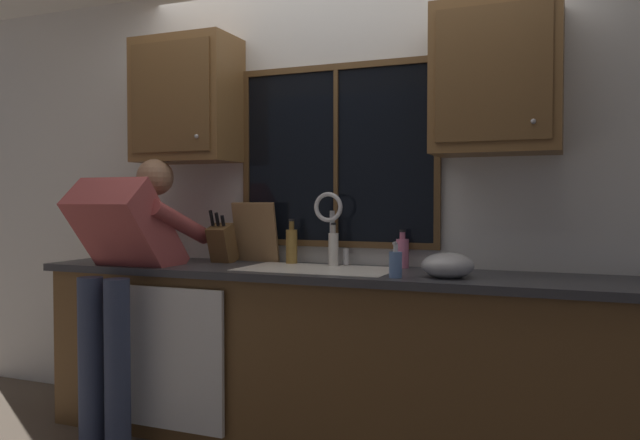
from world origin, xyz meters
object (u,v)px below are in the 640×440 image
(cutting_board, at_px, (255,232))
(mixing_bowl, at_px, (448,266))
(bottle_tall_clear, at_px, (402,252))
(person_standing, at_px, (125,262))
(soap_dispenser, at_px, (396,264))
(bottle_green_glass, at_px, (333,248))
(bottle_amber_small, at_px, (292,245))
(knife_block, at_px, (222,244))

(cutting_board, distance_m, mixing_bowl, 1.21)
(cutting_board, bearing_deg, bottle_tall_clear, 0.60)
(person_standing, distance_m, cutting_board, 0.74)
(person_standing, distance_m, soap_dispenser, 1.47)
(bottle_green_glass, bearing_deg, soap_dispenser, -39.18)
(cutting_board, height_order, mixing_bowl, cutting_board)
(soap_dispenser, bearing_deg, bottle_amber_small, 150.47)
(mixing_bowl, bearing_deg, soap_dispenser, -154.26)
(bottle_tall_clear, bearing_deg, bottle_green_glass, -170.75)
(person_standing, xyz_separation_m, knife_block, (0.36, 0.40, 0.08))
(mixing_bowl, height_order, bottle_tall_clear, bottle_tall_clear)
(cutting_board, relative_size, bottle_tall_clear, 1.74)
(cutting_board, relative_size, mixing_bowl, 1.44)
(soap_dispenser, bearing_deg, cutting_board, 156.44)
(knife_block, relative_size, soap_dispenser, 1.92)
(person_standing, relative_size, bottle_amber_small, 6.02)
(bottle_green_glass, xyz_separation_m, bottle_tall_clear, (0.37, 0.06, -0.01))
(bottle_tall_clear, xyz_separation_m, bottle_amber_small, (-0.63, -0.02, 0.02))
(soap_dispenser, xyz_separation_m, bottle_tall_clear, (-0.08, 0.42, 0.02))
(bottle_green_glass, height_order, bottle_tall_clear, bottle_green_glass)
(person_standing, distance_m, knife_block, 0.55)
(bottle_amber_small, bearing_deg, soap_dispenser, -29.53)
(bottle_green_glass, bearing_deg, cutting_board, 174.23)
(mixing_bowl, bearing_deg, bottle_tall_clear, 133.24)
(bottle_amber_small, bearing_deg, bottle_tall_clear, 1.67)
(person_standing, height_order, bottle_green_glass, person_standing)
(person_standing, bearing_deg, knife_block, 48.29)
(cutting_board, bearing_deg, person_standing, -135.82)
(soap_dispenser, bearing_deg, knife_block, 164.29)
(soap_dispenser, distance_m, bottle_amber_small, 0.82)
(person_standing, relative_size, soap_dispenser, 9.02)
(knife_block, distance_m, cutting_board, 0.20)
(cutting_board, bearing_deg, knife_block, -147.59)
(bottle_green_glass, distance_m, bottle_amber_small, 0.27)
(soap_dispenser, distance_m, bottle_green_glass, 0.57)
(soap_dispenser, relative_size, bottle_amber_small, 0.67)
(cutting_board, relative_size, bottle_amber_small, 1.39)
(person_standing, xyz_separation_m, bottle_green_glass, (1.02, 0.45, 0.07))
(cutting_board, bearing_deg, bottle_green_glass, -5.77)
(mixing_bowl, xyz_separation_m, bottle_tall_clear, (-0.30, 0.32, 0.03))
(person_standing, height_order, knife_block, person_standing)
(bottle_green_glass, xyz_separation_m, bottle_amber_small, (-0.27, 0.04, 0.01))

